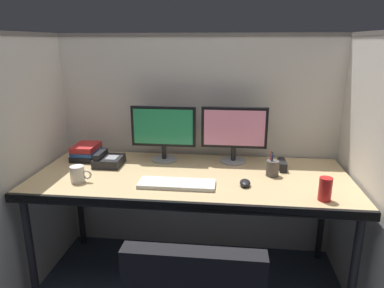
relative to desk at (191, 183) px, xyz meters
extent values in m
cube|color=beige|center=(0.00, 0.46, 0.08)|extent=(2.20, 0.05, 1.55)
cube|color=#605B56|center=(0.00, 0.46, 0.87)|extent=(2.21, 0.06, 0.02)
cube|color=beige|center=(-0.99, -0.09, 0.08)|extent=(0.05, 1.40, 1.55)
cube|color=#605B56|center=(-0.99, -0.09, 0.87)|extent=(0.06, 1.41, 0.02)
cube|color=beige|center=(0.99, -0.09, 0.08)|extent=(0.05, 1.40, 1.55)
cube|color=tan|center=(0.00, 0.01, 0.03)|extent=(1.90, 0.80, 0.04)
cube|color=black|center=(0.00, -0.38, 0.03)|extent=(1.90, 0.02, 0.05)
cylinder|color=black|center=(-0.89, -0.33, -0.34)|extent=(0.04, 0.04, 0.70)
cylinder|color=black|center=(0.89, -0.33, -0.34)|extent=(0.04, 0.04, 0.70)
cylinder|color=black|center=(-0.89, 0.35, -0.34)|extent=(0.04, 0.04, 0.70)
cylinder|color=black|center=(0.89, 0.35, -0.34)|extent=(0.04, 0.04, 0.70)
cylinder|color=gray|center=(-0.21, 0.26, 0.06)|extent=(0.17, 0.17, 0.01)
cylinder|color=black|center=(-0.21, 0.26, 0.11)|extent=(0.03, 0.03, 0.09)
cube|color=black|center=(-0.21, 0.26, 0.29)|extent=(0.43, 0.03, 0.27)
cube|color=#268C59|center=(-0.21, 0.24, 0.29)|extent=(0.39, 0.01, 0.23)
cylinder|color=gray|center=(0.25, 0.28, 0.06)|extent=(0.17, 0.17, 0.01)
cylinder|color=black|center=(0.25, 0.28, 0.11)|extent=(0.03, 0.03, 0.09)
cube|color=black|center=(0.25, 0.28, 0.29)|extent=(0.43, 0.03, 0.27)
cube|color=pink|center=(0.25, 0.26, 0.29)|extent=(0.39, 0.01, 0.23)
cube|color=silver|center=(-0.06, -0.17, 0.06)|extent=(0.43, 0.15, 0.02)
ellipsoid|color=black|center=(0.32, -0.12, 0.07)|extent=(0.06, 0.10, 0.03)
cylinder|color=#59595B|center=(0.32, -0.11, 0.08)|extent=(0.01, 0.01, 0.01)
cylinder|color=silver|center=(-0.64, -0.17, 0.10)|extent=(0.08, 0.08, 0.09)
torus|color=silver|center=(-0.58, -0.17, 0.10)|extent=(0.06, 0.01, 0.06)
cylinder|color=#4C4742|center=(0.49, 0.05, 0.10)|extent=(0.08, 0.08, 0.09)
cylinder|color=red|center=(0.48, 0.06, 0.13)|extent=(0.01, 0.01, 0.14)
cylinder|color=#263FB2|center=(0.48, 0.04, 0.13)|extent=(0.01, 0.01, 0.13)
cylinder|color=black|center=(0.48, 0.05, 0.13)|extent=(0.01, 0.01, 0.14)
cylinder|color=red|center=(0.72, -0.27, 0.11)|extent=(0.07, 0.07, 0.12)
cube|color=black|center=(-0.55, 0.12, 0.08)|extent=(0.17, 0.19, 0.06)
cube|color=black|center=(-0.61, 0.12, 0.12)|extent=(0.04, 0.17, 0.03)
cube|color=gray|center=(-0.53, 0.11, 0.11)|extent=(0.07, 0.09, 0.00)
cube|color=black|center=(0.56, 0.18, 0.08)|extent=(0.04, 0.15, 0.06)
cube|color=black|center=(-0.76, 0.23, 0.07)|extent=(0.15, 0.21, 0.04)
cube|color=#1E478C|center=(-0.75, 0.24, 0.10)|extent=(0.15, 0.21, 0.02)
cube|color=#B22626|center=(-0.75, 0.24, 0.13)|extent=(0.15, 0.21, 0.04)
camera|label=1|loc=(0.23, -1.98, 0.83)|focal=33.05mm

